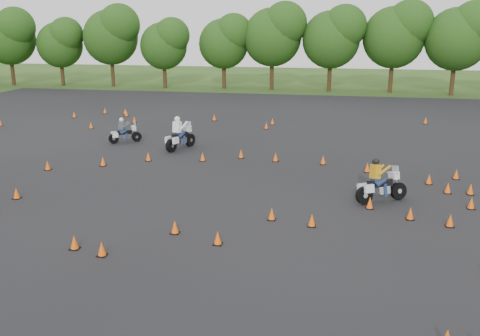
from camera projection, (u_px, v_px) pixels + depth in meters
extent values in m
plane|color=#2D5119|center=(219.00, 230.00, 19.05)|extent=(140.00, 140.00, 0.00)
plane|color=black|center=(248.00, 182.00, 24.74)|extent=(62.00, 62.00, 0.00)
cone|color=#FF5B0A|center=(218.00, 238.00, 17.71)|extent=(0.26, 0.26, 0.45)
cone|color=#FF5B0A|center=(102.00, 249.00, 16.85)|extent=(0.26, 0.26, 0.45)
cone|color=#FF5B0A|center=(367.00, 168.00, 26.27)|extent=(0.26, 0.26, 0.45)
cone|color=#FF5B0A|center=(74.00, 243.00, 17.35)|extent=(0.26, 0.26, 0.45)
cone|color=#FF5B0A|center=(214.00, 118.00, 39.94)|extent=(0.26, 0.26, 0.45)
cone|color=#FF5B0A|center=(105.00, 111.00, 43.04)|extent=(0.26, 0.26, 0.45)
cone|color=#FF5B0A|center=(241.00, 154.00, 28.96)|extent=(0.26, 0.26, 0.45)
cone|color=#FF5B0A|center=(16.00, 193.00, 22.31)|extent=(0.26, 0.26, 0.45)
cone|color=#FF5B0A|center=(471.00, 203.00, 21.10)|extent=(0.26, 0.26, 0.45)
cone|color=#FF5B0A|center=(134.00, 120.00, 39.08)|extent=(0.26, 0.26, 0.45)
cone|color=#FF5B0A|center=(272.00, 214.00, 19.93)|extent=(0.26, 0.26, 0.45)
cone|color=#FF5B0A|center=(0.00, 123.00, 37.91)|extent=(0.26, 0.26, 0.45)
cone|color=#FF5B0A|center=(450.00, 221.00, 19.26)|extent=(0.26, 0.26, 0.45)
cone|color=#FF5B0A|center=(91.00, 125.00, 36.95)|extent=(0.26, 0.26, 0.45)
cone|color=#FF5B0A|center=(370.00, 203.00, 21.13)|extent=(0.26, 0.26, 0.45)
cone|color=#FF5B0A|center=(410.00, 214.00, 19.96)|extent=(0.26, 0.26, 0.45)
cone|color=#FF5B0A|center=(175.00, 227.00, 18.64)|extent=(0.26, 0.26, 0.45)
cone|color=#FF5B0A|center=(203.00, 157.00, 28.34)|extent=(0.26, 0.26, 0.45)
cone|color=#FF5B0A|center=(148.00, 157.00, 28.37)|extent=(0.26, 0.26, 0.45)
cone|color=#FF5B0A|center=(312.00, 220.00, 19.28)|extent=(0.26, 0.26, 0.45)
cone|color=#FF5B0A|center=(448.00, 188.00, 23.02)|extent=(0.26, 0.26, 0.45)
cone|color=#FF5B0A|center=(429.00, 179.00, 24.31)|extent=(0.26, 0.26, 0.45)
cone|color=#FF5B0A|center=(323.00, 160.00, 27.68)|extent=(0.26, 0.26, 0.45)
cone|color=#FF5B0A|center=(471.00, 189.00, 22.85)|extent=(0.26, 0.26, 0.45)
cone|color=#FF5B0A|center=(276.00, 157.00, 28.27)|extent=(0.26, 0.26, 0.45)
cone|color=#FF5B0A|center=(266.00, 126.00, 36.81)|extent=(0.26, 0.26, 0.45)
cone|color=#FF5B0A|center=(426.00, 121.00, 38.71)|extent=(0.26, 0.26, 0.45)
cone|color=#FF5B0A|center=(48.00, 166.00, 26.63)|extent=(0.26, 0.26, 0.45)
cone|color=#FF5B0A|center=(74.00, 115.00, 41.18)|extent=(0.26, 0.26, 0.45)
cone|color=#FF5B0A|center=(456.00, 174.00, 25.09)|extent=(0.26, 0.26, 0.45)
cone|color=#FF5B0A|center=(125.00, 112.00, 42.61)|extent=(0.26, 0.26, 0.45)
cone|color=#FF5B0A|center=(103.00, 162.00, 27.38)|extent=(0.26, 0.26, 0.45)
cone|color=#FF5B0A|center=(126.00, 113.00, 41.71)|extent=(0.26, 0.26, 0.45)
cone|color=#FF5B0A|center=(272.00, 121.00, 38.42)|extent=(0.26, 0.26, 0.45)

